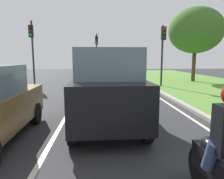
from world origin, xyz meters
TOP-DOWN VIEW (x-y plane):
  - ground_plane at (0.00, 14.00)m, footprint 60.00×60.00m
  - lane_line_center at (-0.70, 14.00)m, footprint 0.12×32.00m
  - lane_line_right_edge at (3.60, 14.00)m, footprint 0.12×32.00m
  - curb_right at (4.10, 14.00)m, footprint 0.24×48.00m
  - car_suv_ahead at (0.71, 9.04)m, footprint 2.03×4.53m
  - traffic_light_near_right at (4.99, 17.46)m, footprint 0.32×0.50m
  - traffic_light_overhead_left at (-4.62, 19.36)m, footprint 0.32×0.50m
  - traffic_light_far_median at (0.25, 26.29)m, footprint 0.32×0.50m
  - tree_roadside_far at (8.72, 20.51)m, footprint 4.55×4.55m

SIDE VIEW (x-z plane):
  - ground_plane at x=0.00m, z-range 0.00..0.00m
  - lane_line_center at x=-0.70m, z-range 0.00..0.01m
  - lane_line_right_edge at x=3.60m, z-range 0.00..0.01m
  - curb_right at x=4.10m, z-range 0.00..0.12m
  - car_suv_ahead at x=0.71m, z-range 0.03..2.31m
  - traffic_light_near_right at x=4.99m, z-range 0.84..5.16m
  - traffic_light_far_median at x=0.25m, z-range 0.82..5.59m
  - traffic_light_overhead_left at x=-4.62m, z-range 0.81..5.68m
  - tree_roadside_far at x=8.72m, z-range 1.22..7.56m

